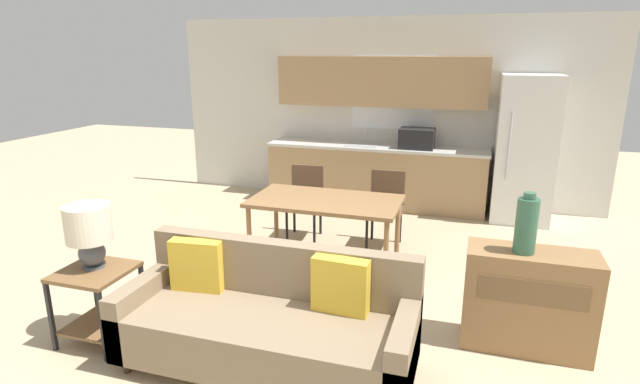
# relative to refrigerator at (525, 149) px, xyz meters

# --- Properties ---
(ground_plane) EXTENTS (20.00, 20.00, 0.00)m
(ground_plane) POSITION_rel_refrigerator_xyz_m (-2.00, -4.22, -0.97)
(ground_plane) COLOR tan
(wall_back) EXTENTS (6.40, 0.07, 2.70)m
(wall_back) POSITION_rel_refrigerator_xyz_m (-2.00, 0.41, 0.39)
(wall_back) COLOR silver
(wall_back) RESTS_ON ground_plane
(kitchen_counter) EXTENTS (3.18, 0.65, 2.15)m
(kitchen_counter) POSITION_rel_refrigerator_xyz_m (-1.99, 0.11, -0.12)
(kitchen_counter) COLOR tan
(kitchen_counter) RESTS_ON ground_plane
(refrigerator) EXTENTS (0.74, 0.75, 1.94)m
(refrigerator) POSITION_rel_refrigerator_xyz_m (0.00, 0.00, 0.00)
(refrigerator) COLOR white
(refrigerator) RESTS_ON ground_plane
(dining_table) EXTENTS (1.54, 0.85, 0.74)m
(dining_table) POSITION_rel_refrigerator_xyz_m (-2.07, -2.27, -0.29)
(dining_table) COLOR olive
(dining_table) RESTS_ON ground_plane
(couch) EXTENTS (2.09, 0.80, 0.86)m
(couch) POSITION_rel_refrigerator_xyz_m (-1.95, -4.06, -0.62)
(couch) COLOR #3D2D1E
(couch) RESTS_ON ground_plane
(side_table) EXTENTS (0.52, 0.52, 0.60)m
(side_table) POSITION_rel_refrigerator_xyz_m (-3.36, -4.16, -0.56)
(side_table) COLOR brown
(side_table) RESTS_ON ground_plane
(table_lamp) EXTENTS (0.34, 0.34, 0.50)m
(table_lamp) POSITION_rel_refrigerator_xyz_m (-3.40, -4.12, -0.06)
(table_lamp) COLOR #4C515B
(table_lamp) RESTS_ON side_table
(credenza) EXTENTS (0.94, 0.39, 0.79)m
(credenza) POSITION_rel_refrigerator_xyz_m (-0.16, -3.27, -0.57)
(credenza) COLOR olive
(credenza) RESTS_ON ground_plane
(vase) EXTENTS (0.16, 0.16, 0.46)m
(vase) POSITION_rel_refrigerator_xyz_m (-0.23, -3.30, 0.04)
(vase) COLOR #336047
(vase) RESTS_ON credenza
(dining_chair_far_right) EXTENTS (0.43, 0.43, 0.87)m
(dining_chair_far_right) POSITION_rel_refrigerator_xyz_m (-1.58, -1.46, -0.47)
(dining_chair_far_right) COLOR brown
(dining_chair_far_right) RESTS_ON ground_plane
(dining_chair_far_left) EXTENTS (0.45, 0.45, 0.87)m
(dining_chair_far_left) POSITION_rel_refrigerator_xyz_m (-2.57, -1.48, -0.47)
(dining_chair_far_left) COLOR brown
(dining_chair_far_left) RESTS_ON ground_plane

